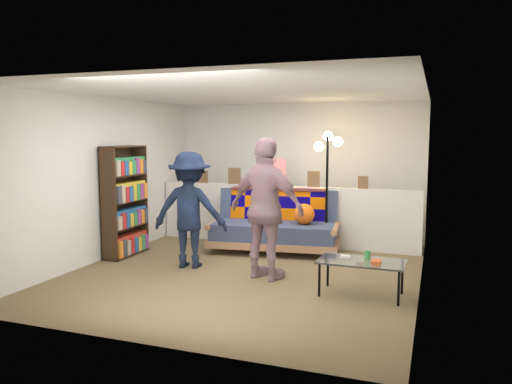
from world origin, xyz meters
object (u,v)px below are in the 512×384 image
(floor_lamp, at_px, (328,167))
(futon_sofa, at_px, (276,226))
(bookshelf, at_px, (125,205))
(person_right, at_px, (267,209))
(person_left, at_px, (190,210))
(coffee_table, at_px, (362,263))

(floor_lamp, bearing_deg, futon_sofa, -162.31)
(futon_sofa, xyz_separation_m, floor_lamp, (0.77, 0.24, 0.94))
(bookshelf, xyz_separation_m, person_right, (2.44, -0.45, 0.13))
(futon_sofa, bearing_deg, person_right, -76.89)
(floor_lamp, distance_m, person_right, 1.86)
(futon_sofa, distance_m, person_left, 1.62)
(person_right, bearing_deg, futon_sofa, -61.47)
(bookshelf, bearing_deg, floor_lamp, 24.60)
(futon_sofa, height_order, person_left, person_left)
(person_left, bearing_deg, futon_sofa, -132.98)
(futon_sofa, relative_size, coffee_table, 2.15)
(bookshelf, height_order, coffee_table, bookshelf)
(floor_lamp, relative_size, person_left, 1.18)
(bookshelf, distance_m, person_right, 2.49)
(person_right, bearing_deg, coffee_table, -176.16)
(futon_sofa, distance_m, person_right, 1.64)
(coffee_table, bearing_deg, floor_lamp, 112.66)
(futon_sofa, xyz_separation_m, person_left, (-0.85, -1.32, 0.40))
(coffee_table, distance_m, person_right, 1.39)
(futon_sofa, height_order, person_right, person_right)
(coffee_table, xyz_separation_m, person_right, (-1.26, 0.26, 0.53))
(floor_lamp, bearing_deg, person_left, -135.97)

